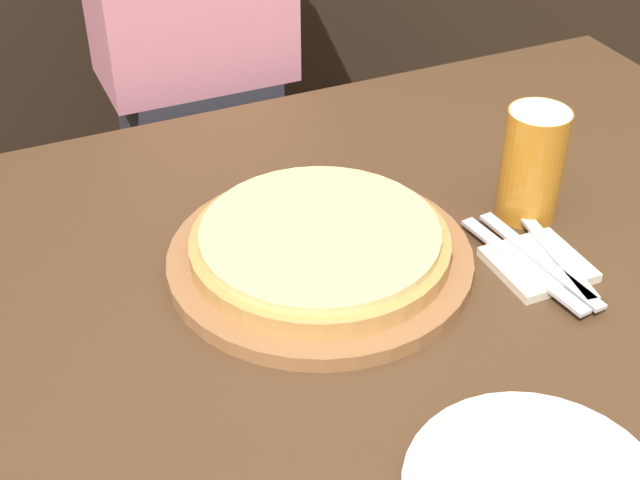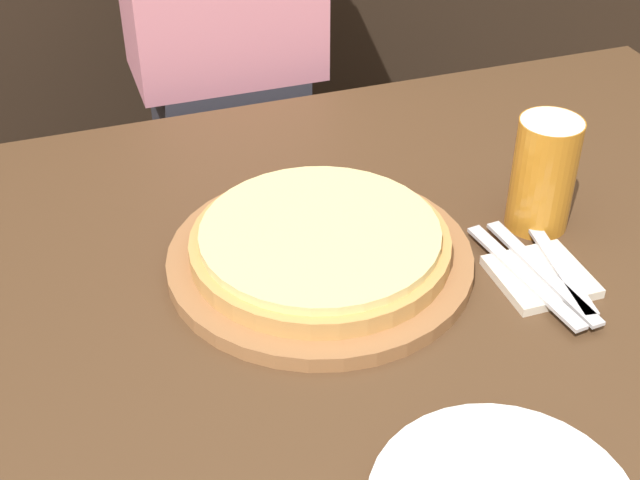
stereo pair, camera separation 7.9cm
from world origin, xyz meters
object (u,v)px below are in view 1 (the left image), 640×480
at_px(pizza_on_board, 320,250).
at_px(fork, 522,264).
at_px(spoon, 556,254).
at_px(dinner_knife, 539,259).
at_px(beer_glass, 533,160).
at_px(diner_person, 197,89).

bearing_deg(pizza_on_board, fork, -27.50).
bearing_deg(fork, spoon, 0.00).
bearing_deg(dinner_knife, pizza_on_board, 154.94).
bearing_deg(beer_glass, fork, -126.42).
bearing_deg(spoon, beer_glass, 74.21).
distance_m(pizza_on_board, beer_glass, 0.31).
relative_size(pizza_on_board, diner_person, 0.29).
relative_size(spoon, diner_person, 0.14).
height_order(fork, spoon, same).
bearing_deg(dinner_knife, spoon, 0.00).
bearing_deg(spoon, fork, -180.00).
xyz_separation_m(pizza_on_board, spoon, (0.27, -0.12, -0.01)).
height_order(pizza_on_board, diner_person, diner_person).
distance_m(fork, spoon, 0.05).
height_order(beer_glass, dinner_knife, beer_glass).
height_order(pizza_on_board, beer_glass, beer_glass).
relative_size(pizza_on_board, dinner_knife, 1.73).
distance_m(dinner_knife, diner_person, 0.78).
bearing_deg(fork, diner_person, 104.03).
bearing_deg(spoon, pizza_on_board, 156.99).
xyz_separation_m(spoon, diner_person, (-0.24, 0.75, -0.06)).
height_order(dinner_knife, spoon, same).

